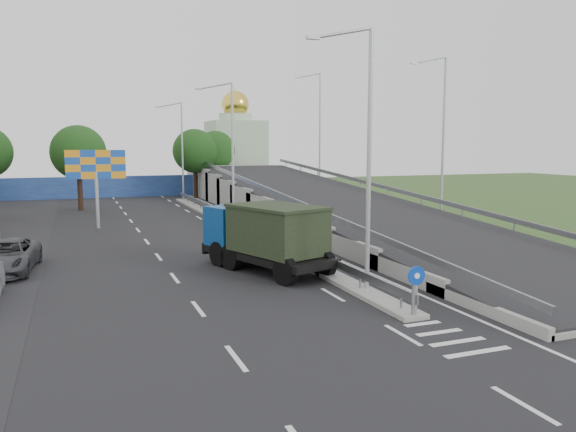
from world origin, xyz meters
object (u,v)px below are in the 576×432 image
billboard (96,169)px  lamp_post_far (180,145)px  sign_bollard (415,290)px  lamp_post_mid (230,145)px  parked_car_c (5,257)px  dump_truck (265,234)px  lamp_post_near (365,146)px  church (236,149)px

billboard → lamp_post_far: bearing=63.2°
sign_bollard → lamp_post_mid: bearing=89.7°
billboard → parked_car_c: (-4.57, -13.13, -3.42)m
lamp_post_mid → parked_car_c: size_ratio=1.84×
lamp_post_far → dump_truck: size_ratio=1.33×
billboard → parked_car_c: size_ratio=1.00×
lamp_post_mid → billboard: size_ratio=1.83×
lamp_post_near → dump_truck: size_ratio=1.33×
sign_bollard → parked_car_c: (-13.57, 12.70, -0.27)m
dump_truck → sign_bollard: bearing=-95.4°
lamp_post_far → parked_car_c: 34.37m
lamp_post_mid → church: (9.89, 34.00, -0.50)m
lamp_post_mid → church: church is taller
lamp_post_mid → lamp_post_far: size_ratio=1.00×
lamp_post_near → church: (9.89, 54.00, -0.50)m
lamp_post_mid → sign_bollard: bearing=-90.3°
lamp_post_far → lamp_post_mid: bearing=-90.0°
billboard → dump_truck: 18.37m
lamp_post_near → church: bearing=79.6°
lamp_post_near → lamp_post_mid: (0.00, 20.00, 0.00)m
church → parked_car_c: 51.11m
lamp_post_mid → dump_truck: bearing=-99.1°
billboard → parked_car_c: bearing=-109.2°
sign_bollard → dump_truck: 9.22m
sign_bollard → lamp_post_far: 44.08m
lamp_post_mid → church: size_ratio=0.73×
sign_bollard → parked_car_c: sign_bollard is taller
lamp_post_near → lamp_post_far: 40.00m
dump_truck → parked_car_c: 11.95m
parked_car_c → sign_bollard: bearing=-37.6°
lamp_post_far → billboard: (-9.11, -18.00, -1.62)m
lamp_post_mid → church: bearing=73.8°
church → sign_bollard: bearing=-99.8°
church → billboard: size_ratio=2.51×
sign_bollard → parked_car_c: size_ratio=0.30×
parked_car_c → lamp_post_near: bearing=-27.5°
sign_bollard → billboard: billboard is taller
sign_bollard → billboard: 27.53m
church → parked_car_c: church is taller
lamp_post_mid → dump_truck: lamp_post_mid is taller
billboard → sign_bollard: bearing=-70.8°
sign_bollard → dump_truck: dump_truck is taller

